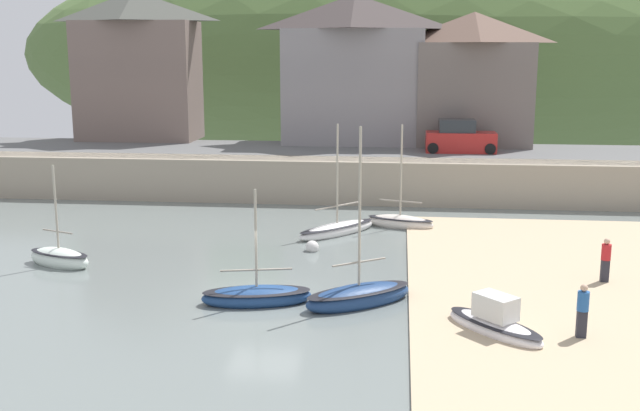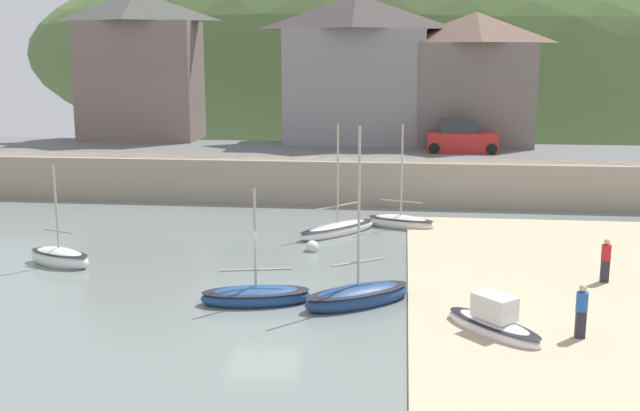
# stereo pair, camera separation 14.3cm
# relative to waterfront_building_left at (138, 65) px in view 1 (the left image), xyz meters

# --- Properties ---
(quay_seawall) EXTENTS (48.00, 9.40, 2.40)m
(quay_seawall) POSITION_rel_waterfront_building_left_xyz_m (12.99, -7.70, -6.03)
(quay_seawall) COLOR #A1937F
(quay_seawall) RESTS_ON ground
(hillside_backdrop) EXTENTS (80.00, 44.00, 22.70)m
(hillside_backdrop) POSITION_rel_waterfront_building_left_xyz_m (18.26, 30.00, 0.56)
(hillside_backdrop) COLOR #526E39
(hillside_backdrop) RESTS_ON ground
(waterfront_building_left) EXTENTS (8.12, 4.31, 9.80)m
(waterfront_building_left) POSITION_rel_waterfront_building_left_xyz_m (0.00, 0.00, 0.00)
(waterfront_building_left) COLOR #746159
(waterfront_building_left) RESTS_ON ground
(waterfront_building_centre) EXTENTS (9.17, 5.91, 9.46)m
(waterfront_building_centre) POSITION_rel_waterfront_building_left_xyz_m (14.52, 0.00, -0.19)
(waterfront_building_centre) COLOR gray
(waterfront_building_centre) RESTS_ON ground
(waterfront_building_right) EXTENTS (7.37, 6.18, 8.33)m
(waterfront_building_right) POSITION_rel_waterfront_building_left_xyz_m (22.10, 0.00, -0.76)
(waterfront_building_right) COLOR #6C625C
(waterfront_building_right) RESTS_ON ground
(motorboat_with_cabin) EXTENTS (4.02, 3.40, 6.16)m
(motorboat_with_cabin) POSITION_rel_waterfront_building_left_xyz_m (16.33, -25.67, -7.09)
(motorboat_with_cabin) COLOR navy
(motorboat_with_cabin) RESTS_ON ground
(dinghy_open_wooden) EXTENTS (3.09, 2.03, 4.22)m
(dinghy_open_wooden) POSITION_rel_waterfront_building_left_xyz_m (4.29, -22.25, -7.09)
(dinghy_open_wooden) COLOR white
(dinghy_open_wooden) RESTS_ON ground
(sailboat_far_left) EXTENTS (3.16, 3.35, 1.39)m
(sailboat_far_left) POSITION_rel_waterfront_building_left_xyz_m (20.52, -27.98, -7.06)
(sailboat_far_left) COLOR white
(sailboat_far_left) RESTS_ON ground
(sailboat_blue_trim) EXTENTS (3.46, 2.00, 5.12)m
(sailboat_blue_trim) POSITION_rel_waterfront_building_left_xyz_m (17.67, -14.25, -7.11)
(sailboat_blue_trim) COLOR silver
(sailboat_blue_trim) RESTS_ON ground
(fishing_boat_green) EXTENTS (3.91, 2.14, 4.07)m
(fishing_boat_green) POSITION_rel_waterfront_building_left_xyz_m (12.91, -25.91, -7.14)
(fishing_boat_green) COLOR navy
(fishing_boat_green) RESTS_ON ground
(sailboat_tall_mast) EXTENTS (3.78, 4.07, 5.27)m
(sailboat_tall_mast) POSITION_rel_waterfront_building_left_xyz_m (14.78, -15.97, -7.14)
(sailboat_tall_mast) COLOR white
(sailboat_tall_mast) RESTS_ON ground
(parked_car_near_slipway) EXTENTS (4.11, 1.82, 1.95)m
(parked_car_near_slipway) POSITION_rel_waterfront_building_left_xyz_m (21.10, -4.50, -4.18)
(parked_car_near_slipway) COLOR #B02321
(parked_car_near_slipway) RESTS_ON ground
(person_on_slipway) EXTENTS (0.34, 0.34, 1.62)m
(person_on_slipway) POSITION_rel_waterfront_building_left_xyz_m (22.98, -28.20, -6.40)
(person_on_slipway) COLOR #282833
(person_on_slipway) RESTS_ON ground
(person_near_water) EXTENTS (0.34, 0.34, 1.62)m
(person_near_water) POSITION_rel_waterfront_building_left_xyz_m (25.07, -22.51, -6.40)
(person_near_water) COLOR #282833
(person_near_water) RESTS_ON ground
(mooring_buoy) EXTENTS (0.57, 0.57, 0.57)m
(mooring_buoy) POSITION_rel_waterfront_building_left_xyz_m (13.98, -19.03, -7.22)
(mooring_buoy) COLOR silver
(mooring_buoy) RESTS_ON ground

